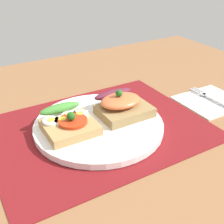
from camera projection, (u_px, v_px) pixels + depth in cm
name	position (u px, v px, depth cm)	size (l,w,h in cm)	color
ground_plane	(99.00, 136.00, 58.48)	(120.00, 90.00, 3.20)	brown
placemat	(99.00, 129.00, 57.62)	(41.28, 31.45, 0.30)	maroon
plate	(99.00, 125.00, 57.24)	(25.13, 25.13, 1.24)	white
sandwich_egg_tomato	(68.00, 122.00, 54.37)	(9.27, 9.93, 3.87)	#AA8650
sandwich_salmon	(121.00, 105.00, 59.29)	(10.29, 9.28, 5.39)	olive
napkin	(210.00, 100.00, 67.80)	(13.49, 12.29, 0.60)	white
fork	(210.00, 98.00, 68.07)	(1.62, 12.67, 0.32)	#B7B7BC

